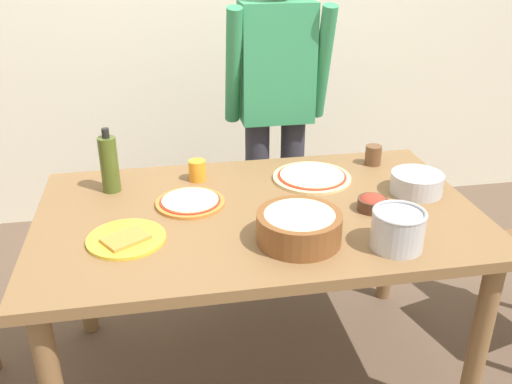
# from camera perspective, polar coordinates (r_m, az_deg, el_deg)

# --- Properties ---
(ground) EXTENTS (8.00, 8.00, 0.00)m
(ground) POSITION_cam_1_polar(r_m,az_deg,el_deg) (2.47, 0.22, -17.69)
(ground) COLOR brown
(wall_back) EXTENTS (5.60, 0.10, 2.60)m
(wall_back) POSITION_cam_1_polar(r_m,az_deg,el_deg) (3.41, -4.92, 18.80)
(wall_back) COLOR silver
(wall_back) RESTS_ON ground
(dining_table) EXTENTS (1.60, 0.96, 0.76)m
(dining_table) POSITION_cam_1_polar(r_m,az_deg,el_deg) (2.07, 0.25, -4.10)
(dining_table) COLOR brown
(dining_table) RESTS_ON ground
(person_cook) EXTENTS (0.49, 0.25, 1.62)m
(person_cook) POSITION_cam_1_polar(r_m,az_deg,el_deg) (2.70, 2.06, 9.25)
(person_cook) COLOR #2D2D38
(person_cook) RESTS_ON ground
(pizza_raw_on_board) EXTENTS (0.32, 0.32, 0.02)m
(pizza_raw_on_board) POSITION_cam_1_polar(r_m,az_deg,el_deg) (2.29, 5.76, 1.55)
(pizza_raw_on_board) COLOR beige
(pizza_raw_on_board) RESTS_ON dining_table
(pizza_cooked_on_tray) EXTENTS (0.26, 0.26, 0.02)m
(pizza_cooked_on_tray) POSITION_cam_1_polar(r_m,az_deg,el_deg) (2.09, -6.77, -1.02)
(pizza_cooked_on_tray) COLOR #C67A33
(pizza_cooked_on_tray) RESTS_ON dining_table
(plate_with_slice) EXTENTS (0.26, 0.26, 0.02)m
(plate_with_slice) POSITION_cam_1_polar(r_m,az_deg,el_deg) (1.88, -13.18, -4.69)
(plate_with_slice) COLOR gold
(plate_with_slice) RESTS_ON dining_table
(popcorn_bowl) EXTENTS (0.28, 0.28, 0.11)m
(popcorn_bowl) POSITION_cam_1_polar(r_m,az_deg,el_deg) (1.81, 4.45, -3.34)
(popcorn_bowl) COLOR brown
(popcorn_bowl) RESTS_ON dining_table
(mixing_bowl_steel) EXTENTS (0.20, 0.20, 0.08)m
(mixing_bowl_steel) POSITION_cam_1_polar(r_m,az_deg,el_deg) (2.24, 16.16, 0.88)
(mixing_bowl_steel) COLOR #B7B7BC
(mixing_bowl_steel) RESTS_ON dining_table
(small_sauce_bowl) EXTENTS (0.11, 0.11, 0.06)m
(small_sauce_bowl) POSITION_cam_1_polar(r_m,az_deg,el_deg) (2.07, 11.87, -1.08)
(small_sauce_bowl) COLOR #4C2D1E
(small_sauce_bowl) RESTS_ON dining_table
(olive_oil_bottle) EXTENTS (0.07, 0.07, 0.26)m
(olive_oil_bottle) POSITION_cam_1_polar(r_m,az_deg,el_deg) (2.21, -14.83, 2.81)
(olive_oil_bottle) COLOR #47561E
(olive_oil_bottle) RESTS_ON dining_table
(steel_pot) EXTENTS (0.17, 0.17, 0.13)m
(steel_pot) POSITION_cam_1_polar(r_m,az_deg,el_deg) (1.83, 14.35, -3.69)
(steel_pot) COLOR #B7B7BC
(steel_pot) RESTS_ON dining_table
(cup_orange) EXTENTS (0.07, 0.07, 0.08)m
(cup_orange) POSITION_cam_1_polar(r_m,az_deg,el_deg) (2.27, -6.04, 2.21)
(cup_orange) COLOR orange
(cup_orange) RESTS_ON dining_table
(cup_small_brown) EXTENTS (0.07, 0.07, 0.08)m
(cup_small_brown) POSITION_cam_1_polar(r_m,az_deg,el_deg) (2.46, 11.94, 3.72)
(cup_small_brown) COLOR brown
(cup_small_brown) RESTS_ON dining_table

